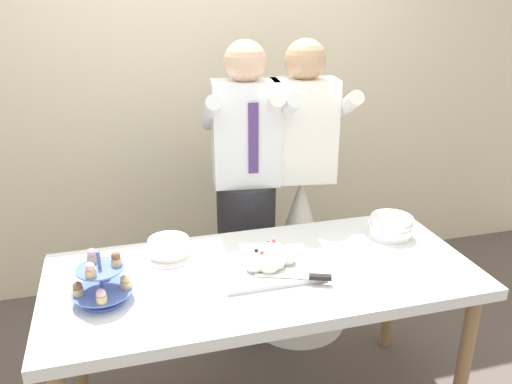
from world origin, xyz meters
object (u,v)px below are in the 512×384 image
cupcake_stand (102,283)px  round_cake (169,248)px  main_cake_tray (267,261)px  plate_stack (391,226)px  dessert_table (263,286)px  person_groom (246,212)px  person_bride (300,235)px

cupcake_stand → round_cake: (0.28, 0.29, -0.04)m
main_cake_tray → plate_stack: main_cake_tray is taller
plate_stack → dessert_table: bearing=-166.8°
cupcake_stand → plate_stack: size_ratio=1.11×
plate_stack → round_cake: bearing=175.9°
round_cake → cupcake_stand: bearing=-134.1°
round_cake → person_groom: 0.65m
plate_stack → round_cake: (-1.05, 0.08, -0.01)m
cupcake_stand → main_cake_tray: cupcake_stand is taller
dessert_table → main_cake_tray: 0.12m
main_cake_tray → plate_stack: 0.68m
person_bride → main_cake_tray: bearing=-120.7°
person_groom → dessert_table: bearing=-98.5°
round_cake → person_bride: (0.77, 0.42, -0.23)m
plate_stack → person_bride: bearing=119.1°
cupcake_stand → person_bride: bearing=33.9°
plate_stack → main_cake_tray: bearing=-166.7°
main_cake_tray → round_cake: (-0.39, 0.23, -0.00)m
person_groom → person_bride: 0.35m
dessert_table → main_cake_tray: (0.02, 0.00, 0.12)m
plate_stack → person_groom: bearing=138.4°
cupcake_stand → person_bride: (1.06, 0.71, -0.27)m
main_cake_tray → plate_stack: bearing=13.3°
dessert_table → cupcake_stand: cupcake_stand is taller
cupcake_stand → person_groom: (0.75, 0.73, -0.11)m
cupcake_stand → round_cake: 0.41m
round_cake → person_bride: size_ratio=0.14×
plate_stack → person_groom: size_ratio=0.12×
cupcake_stand → person_bride: size_ratio=0.14×
round_cake → plate_stack: bearing=-4.1°
person_groom → main_cake_tray: bearing=-96.9°
round_cake → person_bride: bearing=28.5°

